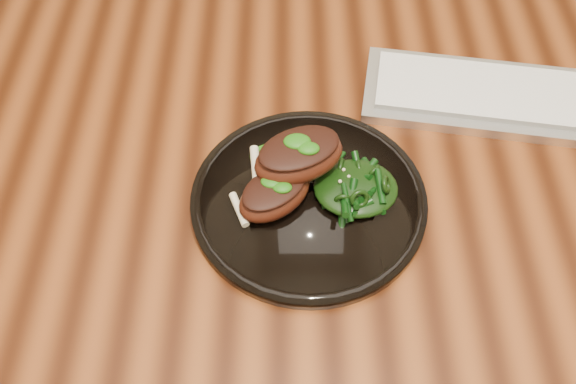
{
  "coord_description": "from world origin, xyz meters",
  "views": [
    {
      "loc": [
        -0.16,
        -0.52,
        1.38
      ],
      "look_at": [
        -0.16,
        -0.07,
        0.78
      ],
      "focal_mm": 40.0,
      "sensor_mm": 36.0,
      "label": 1
    }
  ],
  "objects_px": {
    "desk": "(402,200)",
    "keyboard": "(534,101)",
    "greens_heap": "(356,185)",
    "lamb_chop_front": "(274,193)",
    "plate": "(309,200)"
  },
  "relations": [
    {
      "from": "desk",
      "to": "greens_heap",
      "type": "relative_size",
      "value": 15.89
    },
    {
      "from": "desk",
      "to": "plate",
      "type": "relative_size",
      "value": 5.64
    },
    {
      "from": "plate",
      "to": "lamb_chop_front",
      "type": "xyz_separation_m",
      "value": [
        -0.04,
        -0.01,
        0.03
      ]
    },
    {
      "from": "desk",
      "to": "keyboard",
      "type": "bearing_deg",
      "value": 29.33
    },
    {
      "from": "desk",
      "to": "greens_heap",
      "type": "height_order",
      "value": "greens_heap"
    },
    {
      "from": "lamb_chop_front",
      "to": "greens_heap",
      "type": "relative_size",
      "value": 1.11
    },
    {
      "from": "desk",
      "to": "plate",
      "type": "xyz_separation_m",
      "value": [
        -0.13,
        -0.07,
        0.09
      ]
    },
    {
      "from": "keyboard",
      "to": "plate",
      "type": "bearing_deg",
      "value": -151.71
    },
    {
      "from": "lamb_chop_front",
      "to": "keyboard",
      "type": "xyz_separation_m",
      "value": [
        0.35,
        0.18,
        -0.03
      ]
    },
    {
      "from": "lamb_chop_front",
      "to": "keyboard",
      "type": "bearing_deg",
      "value": 26.78
    },
    {
      "from": "keyboard",
      "to": "desk",
      "type": "bearing_deg",
      "value": -150.67
    },
    {
      "from": "desk",
      "to": "lamb_chop_front",
      "type": "xyz_separation_m",
      "value": [
        -0.17,
        -0.08,
        0.12
      ]
    },
    {
      "from": "desk",
      "to": "lamb_chop_front",
      "type": "bearing_deg",
      "value": -155.91
    },
    {
      "from": "desk",
      "to": "keyboard",
      "type": "xyz_separation_m",
      "value": [
        0.18,
        0.1,
        0.09
      ]
    },
    {
      "from": "desk",
      "to": "keyboard",
      "type": "distance_m",
      "value": 0.22
    }
  ]
}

